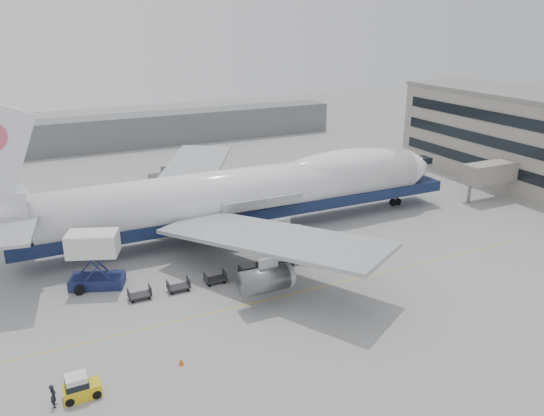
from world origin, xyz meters
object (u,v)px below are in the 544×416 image
airliner (249,191)px  ground_worker (53,396)px  baggage_tug (80,388)px  catering_truck (94,257)px

airliner → ground_worker: size_ratio=35.70×
airliner → baggage_tug: (-24.85, -25.33, -4.74)m
ground_worker → airliner: bearing=-37.5°
airliner → catering_truck: airliner is taller
airliner → baggage_tug: 35.80m
airliner → catering_truck: bearing=-160.4°
baggage_tug → ground_worker: (-1.88, -0.20, 0.05)m
baggage_tug → catering_truck: bearing=76.7°
airliner → ground_worker: bearing=-136.3°
airliner → baggage_tug: airliner is taller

